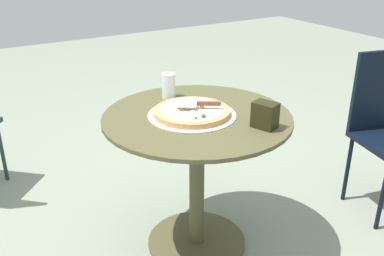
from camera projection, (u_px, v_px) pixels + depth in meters
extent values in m
plane|color=gray|center=(196.00, 242.00, 2.28)|extent=(10.00, 10.00, 0.00)
cylinder|color=#4E4A2D|center=(197.00, 117.00, 1.99)|extent=(0.87, 0.87, 0.02)
cylinder|color=#4E4A2D|center=(197.00, 183.00, 2.14)|extent=(0.07, 0.07, 0.68)
cylinder|color=#4E4A2D|center=(196.00, 241.00, 2.28)|extent=(0.50, 0.50, 0.02)
cylinder|color=silver|center=(192.00, 115.00, 1.99)|extent=(0.41, 0.41, 0.00)
cylinder|color=tan|center=(192.00, 112.00, 1.98)|extent=(0.35, 0.35, 0.02)
cylinder|color=beige|center=(192.00, 109.00, 1.98)|extent=(0.30, 0.30, 0.00)
sphere|color=#305E29|center=(196.00, 118.00, 1.87)|extent=(0.01, 0.01, 0.01)
sphere|color=#E5EFCD|center=(190.00, 104.00, 2.02)|extent=(0.01, 0.01, 0.01)
sphere|color=#F4E8CF|center=(177.00, 111.00, 1.94)|extent=(0.02, 0.02, 0.02)
sphere|color=#227031|center=(203.00, 116.00, 1.88)|extent=(0.02, 0.02, 0.02)
sphere|color=#EEE6C7|center=(178.00, 113.00, 1.92)|extent=(0.02, 0.02, 0.02)
sphere|color=silver|center=(190.00, 115.00, 1.89)|extent=(0.02, 0.02, 0.02)
sphere|color=#EFEBBF|center=(202.00, 106.00, 1.99)|extent=(0.02, 0.02, 0.02)
sphere|color=silver|center=(193.00, 112.00, 1.92)|extent=(0.02, 0.02, 0.02)
cube|color=silver|center=(186.00, 104.00, 1.98)|extent=(0.12, 0.13, 0.00)
cube|color=brown|center=(209.00, 103.00, 1.97)|extent=(0.08, 0.10, 0.02)
cylinder|color=silver|center=(169.00, 86.00, 2.18)|extent=(0.07, 0.07, 0.12)
cube|color=black|center=(265.00, 115.00, 1.84)|extent=(0.12, 0.10, 0.11)
cube|color=black|center=(381.00, 90.00, 2.44)|extent=(0.11, 0.36, 0.46)
cylinder|color=black|center=(382.00, 196.00, 2.31)|extent=(0.02, 0.02, 0.42)
cylinder|color=black|center=(348.00, 169.00, 2.57)|extent=(0.02, 0.02, 0.42)
cylinder|color=#1E3233|center=(2.00, 152.00, 2.79)|extent=(0.02, 0.02, 0.41)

